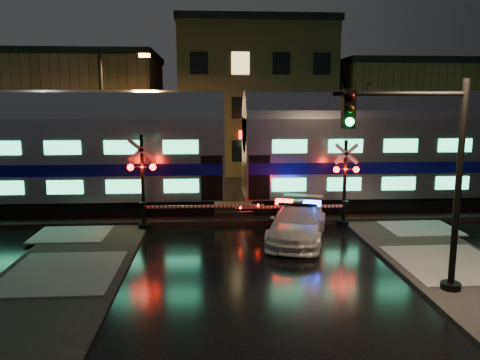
# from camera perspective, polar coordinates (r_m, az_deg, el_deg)

# --- Properties ---
(ground) EXTENTS (120.00, 120.00, 0.00)m
(ground) POSITION_cam_1_polar(r_m,az_deg,el_deg) (18.76, 1.60, -7.89)
(ground) COLOR black
(ground) RESTS_ON ground
(ballast) EXTENTS (90.00, 4.20, 0.24)m
(ballast) POSITION_cam_1_polar(r_m,az_deg,el_deg) (23.54, 0.49, -3.99)
(ballast) COLOR black
(ballast) RESTS_ON ground
(sidewalk_left) EXTENTS (4.00, 20.00, 0.12)m
(sidewalk_left) POSITION_cam_1_polar(r_m,az_deg,el_deg) (13.92, -24.50, -14.85)
(sidewalk_left) COLOR #2D2D2D
(sidewalk_left) RESTS_ON ground
(building_left) EXTENTS (14.00, 10.00, 9.00)m
(building_left) POSITION_cam_1_polar(r_m,az_deg,el_deg) (41.42, -19.73, 7.39)
(building_left) COLOR brown
(building_left) RESTS_ON ground
(building_mid) EXTENTS (12.00, 11.00, 11.50)m
(building_mid) POSITION_cam_1_polar(r_m,az_deg,el_deg) (40.50, 1.54, 9.67)
(building_mid) COLOR brown
(building_mid) RESTS_ON ground
(building_right) EXTENTS (12.00, 10.00, 8.50)m
(building_right) POSITION_cam_1_polar(r_m,az_deg,el_deg) (43.20, 19.17, 7.15)
(building_right) COLOR brown
(building_right) RESTS_ON ground
(train) EXTENTS (51.00, 3.12, 5.92)m
(train) POSITION_cam_1_polar(r_m,az_deg,el_deg) (22.96, -0.76, 3.94)
(train) COLOR black
(train) RESTS_ON ballast
(police_car) EXTENTS (3.48, 5.56, 1.67)m
(police_car) POSITION_cam_1_polar(r_m,az_deg,el_deg) (19.28, 7.05, -5.13)
(police_car) COLOR white
(police_car) RESTS_ON ground
(crossing_signal_right) EXTENTS (5.58, 0.65, 3.95)m
(crossing_signal_right) POSITION_cam_1_polar(r_m,az_deg,el_deg) (21.28, 11.74, -1.48)
(crossing_signal_right) COLOR black
(crossing_signal_right) RESTS_ON ground
(crossing_signal_left) EXTENTS (5.96, 0.66, 4.22)m
(crossing_signal_left) POSITION_cam_1_polar(r_m,az_deg,el_deg) (20.66, -10.79, -1.44)
(crossing_signal_left) COLOR black
(crossing_signal_left) RESTS_ON ground
(traffic_light) EXTENTS (4.04, 0.72, 6.24)m
(traffic_light) POSITION_cam_1_polar(r_m,az_deg,el_deg) (14.27, 21.73, -0.39)
(traffic_light) COLOR black
(traffic_light) RESTS_ON ground
(streetlight) EXTENTS (2.83, 0.30, 8.46)m
(streetlight) POSITION_cam_1_polar(r_m,az_deg,el_deg) (27.44, -15.82, 7.61)
(streetlight) COLOR black
(streetlight) RESTS_ON ground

